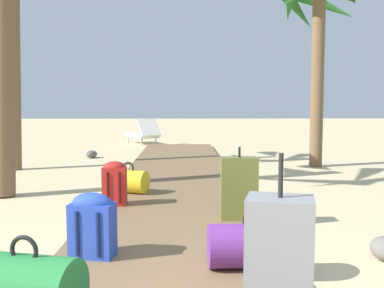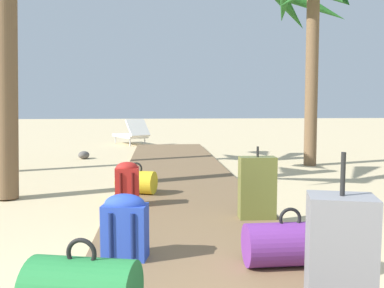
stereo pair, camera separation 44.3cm
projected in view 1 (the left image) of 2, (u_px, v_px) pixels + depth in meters
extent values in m
plane|color=#D1BA8C|center=(176.00, 196.00, 5.62)|extent=(60.00, 60.00, 0.00)
cube|color=brown|center=(177.00, 179.00, 6.68)|extent=(1.80, 10.71, 0.08)
cube|color=#2847B7|center=(93.00, 230.00, 3.14)|extent=(0.36, 0.24, 0.41)
ellipsoid|color=#2847B7|center=(92.00, 203.00, 3.12)|extent=(0.34, 0.23, 0.16)
cylinder|color=navy|center=(77.00, 233.00, 3.06)|extent=(0.04, 0.04, 0.33)
cylinder|color=navy|center=(98.00, 234.00, 3.04)|extent=(0.04, 0.04, 0.33)
cube|color=slate|center=(279.00, 266.00, 2.07)|extent=(0.38, 0.31, 0.70)
cylinder|color=black|center=(281.00, 175.00, 2.02)|extent=(0.02, 0.02, 0.22)
torus|color=black|center=(24.00, 250.00, 2.17)|extent=(0.17, 0.06, 0.16)
cube|color=red|center=(115.00, 186.00, 4.76)|extent=(0.27, 0.21, 0.44)
ellipsoid|color=red|center=(114.00, 167.00, 4.74)|extent=(0.25, 0.20, 0.13)
cylinder|color=#5B110F|center=(107.00, 188.00, 4.66)|extent=(0.04, 0.04, 0.35)
cylinder|color=#5B110F|center=(119.00, 188.00, 4.66)|extent=(0.04, 0.04, 0.35)
cube|color=olive|center=(239.00, 188.00, 4.16)|extent=(0.37, 0.18, 0.63)
cylinder|color=black|center=(239.00, 152.00, 4.12)|extent=(0.02, 0.02, 0.10)
cylinder|color=gold|center=(128.00, 181.00, 5.43)|extent=(0.55, 0.44, 0.30)
torus|color=black|center=(128.00, 168.00, 5.41)|extent=(0.16, 0.08, 0.16)
cylinder|color=#6B2D84|center=(254.00, 246.00, 2.94)|extent=(0.65, 0.32, 0.31)
torus|color=black|center=(254.00, 220.00, 2.92)|extent=(0.16, 0.03, 0.16)
cylinder|color=brown|center=(317.00, 79.00, 8.11)|extent=(0.25, 0.31, 3.46)
cone|color=#236023|center=(322.00, 4.00, 8.60)|extent=(1.44, 0.87, 0.97)
cone|color=#236023|center=(294.00, 5.00, 8.51)|extent=(1.27, 0.97, 1.08)
cylinder|color=brown|center=(4.00, 47.00, 5.56)|extent=(0.29, 0.67, 4.01)
cylinder|color=brown|center=(14.00, 62.00, 7.78)|extent=(0.22, 0.50, 4.08)
cube|color=white|center=(141.00, 136.00, 12.91)|extent=(1.18, 1.52, 0.08)
cube|color=white|center=(149.00, 128.00, 12.36)|extent=(0.76, 0.71, 0.50)
cylinder|color=silver|center=(128.00, 139.00, 13.30)|extent=(0.04, 0.04, 0.22)
cylinder|color=silver|center=(142.00, 139.00, 13.53)|extent=(0.04, 0.04, 0.22)
cylinder|color=silver|center=(141.00, 142.00, 12.32)|extent=(0.04, 0.04, 0.22)
cylinder|color=silver|center=(156.00, 141.00, 12.55)|extent=(0.04, 0.04, 0.22)
ellipsoid|color=#5B5651|center=(92.00, 154.00, 9.54)|extent=(0.29, 0.35, 0.17)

